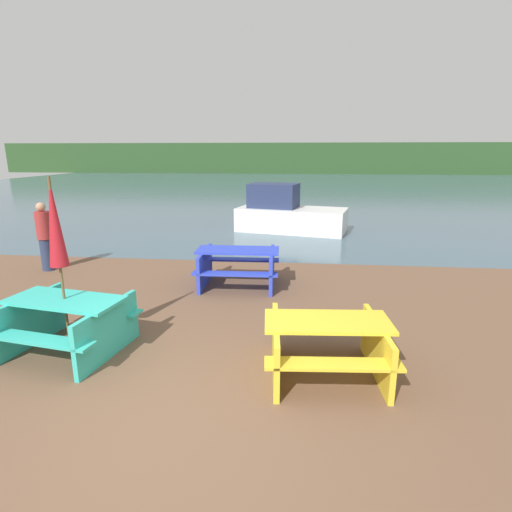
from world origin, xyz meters
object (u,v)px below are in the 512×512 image
(picnic_table_blue, at_px, (238,264))
(person, at_px, (45,237))
(picnic_table_teal, at_px, (67,320))
(boat, at_px, (287,214))
(umbrella_crimson, at_px, (55,224))
(picnic_table_yellow, at_px, (326,342))

(picnic_table_blue, bearing_deg, person, 172.18)
(picnic_table_teal, bearing_deg, boat, 73.18)
(picnic_table_teal, xyz_separation_m, boat, (2.85, 9.42, 0.15))
(picnic_table_blue, relative_size, umbrella_crimson, 0.71)
(umbrella_crimson, height_order, person, umbrella_crimson)
(picnic_table_teal, height_order, boat, boat)
(picnic_table_yellow, relative_size, person, 1.02)
(boat, xyz_separation_m, person, (-5.62, -5.61, 0.21))
(picnic_table_yellow, bearing_deg, picnic_table_blue, 115.86)
(boat, bearing_deg, picnic_table_teal, -93.83)
(picnic_table_blue, bearing_deg, boat, 82.11)
(picnic_table_teal, distance_m, person, 4.72)
(picnic_table_teal, bearing_deg, umbrella_crimson, -90.00)
(picnic_table_yellow, relative_size, umbrella_crimson, 0.67)
(picnic_table_yellow, relative_size, boat, 0.41)
(picnic_table_yellow, xyz_separation_m, picnic_table_teal, (-3.62, 0.23, 0.03))
(picnic_table_blue, distance_m, boat, 6.33)
(picnic_table_yellow, height_order, picnic_table_teal, picnic_table_teal)
(picnic_table_yellow, xyz_separation_m, person, (-6.39, 4.03, 0.38))
(boat, bearing_deg, person, -122.03)
(picnic_table_yellow, xyz_separation_m, boat, (-0.77, 9.65, 0.18))
(picnic_table_blue, bearing_deg, picnic_table_teal, -122.11)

